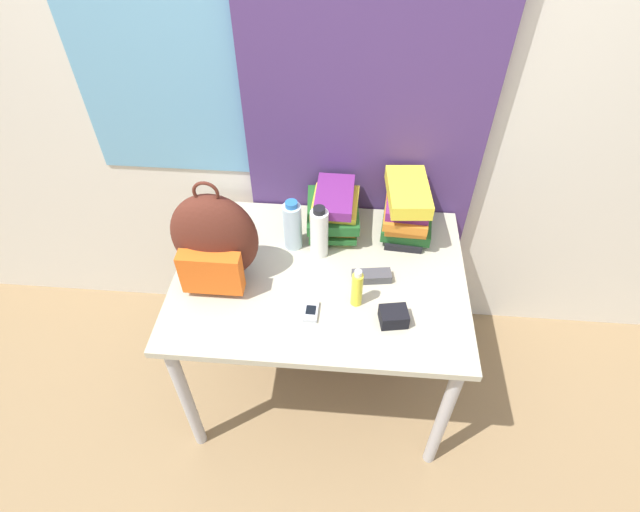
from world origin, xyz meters
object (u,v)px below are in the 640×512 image
(sports_bottle, at_px, (319,233))
(camera_pouch, at_px, (394,317))
(backpack, at_px, (214,241))
(cell_phone, at_px, (311,311))
(book_stack_left, at_px, (334,211))
(sunscreen_bottle, at_px, (357,289))
(water_bottle, at_px, (292,226))
(sunglasses_case, at_px, (372,276))
(book_stack_center, at_px, (407,210))

(sports_bottle, bearing_deg, camera_pouch, -48.12)
(backpack, height_order, cell_phone, backpack)
(book_stack_left, height_order, cell_phone, book_stack_left)
(backpack, bearing_deg, sunscreen_bottle, -10.48)
(backpack, xyz_separation_m, sunscreen_bottle, (0.53, -0.10, -0.10))
(water_bottle, relative_size, sunglasses_case, 1.46)
(sunglasses_case, bearing_deg, sunscreen_bottle, -114.67)
(backpack, bearing_deg, sunglasses_case, 2.28)
(backpack, bearing_deg, book_stack_center, 22.80)
(book_stack_left, relative_size, sunglasses_case, 1.88)
(book_stack_center, xyz_separation_m, camera_pouch, (-0.05, -0.48, -0.10))
(book_stack_center, height_order, sports_bottle, book_stack_center)
(backpack, relative_size, water_bottle, 1.94)
(sports_bottle, relative_size, camera_pouch, 2.17)
(book_stack_left, relative_size, sunscreen_bottle, 1.73)
(backpack, distance_m, sunglasses_case, 0.61)
(book_stack_center, height_order, sunscreen_bottle, book_stack_center)
(book_stack_left, xyz_separation_m, sunglasses_case, (0.17, -0.28, -0.08))
(book_stack_left, bearing_deg, cell_phone, -96.35)
(sports_bottle, xyz_separation_m, cell_phone, (-0.00, -0.31, -0.11))
(sunscreen_bottle, bearing_deg, book_stack_left, 105.32)
(book_stack_left, bearing_deg, sunglasses_case, -59.48)
(cell_phone, relative_size, sunglasses_case, 0.60)
(sports_bottle, bearing_deg, sunglasses_case, -30.97)
(sunscreen_bottle, height_order, camera_pouch, sunscreen_bottle)
(cell_phone, bearing_deg, book_stack_center, 52.76)
(cell_phone, height_order, camera_pouch, camera_pouch)
(backpack, relative_size, sunscreen_bottle, 2.60)
(water_bottle, bearing_deg, sports_bottle, -19.08)
(sunscreen_bottle, relative_size, camera_pouch, 1.55)
(sports_bottle, xyz_separation_m, sunscreen_bottle, (0.16, -0.25, -0.03))
(book_stack_center, bearing_deg, sunscreen_bottle, -115.21)
(water_bottle, distance_m, sports_bottle, 0.12)
(water_bottle, bearing_deg, camera_pouch, -42.12)
(backpack, xyz_separation_m, book_stack_center, (0.72, 0.30, -0.05))
(camera_pouch, bearing_deg, sports_bottle, 131.88)
(sports_bottle, height_order, sunglasses_case, sports_bottle)
(book_stack_center, distance_m, water_bottle, 0.47)
(sports_bottle, height_order, cell_phone, sports_bottle)
(water_bottle, bearing_deg, book_stack_left, 36.15)
(book_stack_left, distance_m, camera_pouch, 0.54)
(cell_phone, bearing_deg, sunscreen_bottle, 20.63)
(sunglasses_case, height_order, camera_pouch, camera_pouch)
(book_stack_left, xyz_separation_m, sunscreen_bottle, (0.11, -0.40, -0.02))
(cell_phone, height_order, sunglasses_case, sunglasses_case)
(book_stack_center, height_order, water_bottle, book_stack_center)
(book_stack_left, bearing_deg, sunscreen_bottle, -74.68)
(backpack, xyz_separation_m, sports_bottle, (0.37, 0.15, -0.07))
(sunscreen_bottle, xyz_separation_m, camera_pouch, (0.13, -0.08, -0.05))
(backpack, bearing_deg, water_bottle, 36.00)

